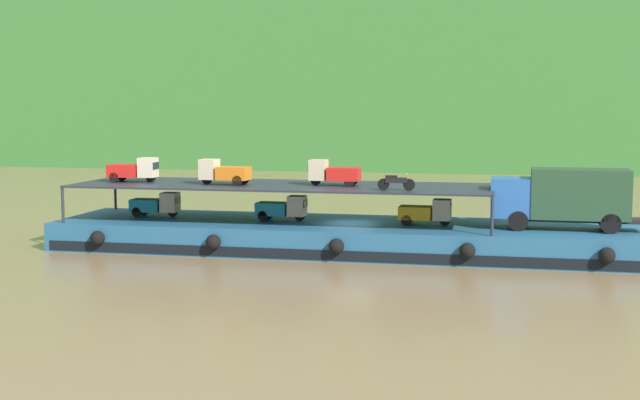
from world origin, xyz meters
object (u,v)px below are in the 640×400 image
(mini_truck_lower_stern, at_px, (156,204))
(motorcycle_upper_port, at_px, (396,182))
(mini_truck_upper_fore, at_px, (334,173))
(mini_truck_upper_stern, at_px, (134,170))
(mini_truck_lower_mid, at_px, (426,212))
(mini_truck_lower_aft, at_px, (282,208))
(mini_truck_upper_mid, at_px, (224,172))
(covered_lorry, at_px, (564,196))
(cargo_barge, at_px, (350,237))

(mini_truck_lower_stern, bearing_deg, motorcycle_upper_port, -9.69)
(mini_truck_upper_fore, bearing_deg, mini_truck_upper_stern, -179.14)
(mini_truck_upper_stern, height_order, motorcycle_upper_port, mini_truck_upper_stern)
(mini_truck_lower_mid, relative_size, mini_truck_upper_stern, 1.00)
(mini_truck_lower_aft, distance_m, mini_truck_upper_fore, 3.53)
(mini_truck_lower_aft, distance_m, mini_truck_upper_mid, 3.76)
(covered_lorry, bearing_deg, mini_truck_upper_fore, 178.84)
(cargo_barge, distance_m, mini_truck_upper_mid, 7.71)
(mini_truck_lower_mid, bearing_deg, mini_truck_upper_fore, -179.44)
(mini_truck_lower_aft, relative_size, motorcycle_upper_port, 1.46)
(mini_truck_lower_mid, bearing_deg, mini_truck_lower_stern, 178.69)
(mini_truck_upper_fore, relative_size, motorcycle_upper_port, 1.45)
(mini_truck_lower_mid, distance_m, mini_truck_upper_stern, 16.54)
(mini_truck_lower_aft, xyz_separation_m, motorcycle_upper_port, (6.51, -2.18, 1.74))
(motorcycle_upper_port, bearing_deg, mini_truck_lower_mid, 55.97)
(cargo_barge, xyz_separation_m, mini_truck_lower_mid, (4.06, 0.09, 1.44))
(cargo_barge, height_order, mini_truck_lower_stern, mini_truck_lower_stern)
(cargo_barge, relative_size, mini_truck_upper_fore, 11.65)
(cargo_barge, distance_m, covered_lorry, 11.30)
(mini_truck_upper_mid, bearing_deg, mini_truck_lower_stern, 165.29)
(covered_lorry, height_order, mini_truck_upper_stern, mini_truck_upper_stern)
(cargo_barge, distance_m, mini_truck_lower_stern, 11.41)
(covered_lorry, relative_size, mini_truck_upper_stern, 2.85)
(mini_truck_lower_stern, distance_m, mini_truck_lower_aft, 7.49)
(mini_truck_lower_aft, bearing_deg, mini_truck_upper_mid, -162.55)
(covered_lorry, bearing_deg, mini_truck_upper_stern, 179.83)
(covered_lorry, xyz_separation_m, mini_truck_lower_stern, (-22.33, 0.64, -1.00))
(mini_truck_upper_stern, xyz_separation_m, mini_truck_upper_fore, (11.43, 0.17, 0.00))
(mini_truck_upper_fore, bearing_deg, mini_truck_lower_stern, 177.79)
(mini_truck_upper_mid, bearing_deg, mini_truck_lower_aft, 17.45)
(cargo_barge, distance_m, motorcycle_upper_port, 4.59)
(mini_truck_lower_mid, relative_size, mini_truck_upper_mid, 1.00)
(mini_truck_lower_mid, distance_m, mini_truck_upper_mid, 11.13)
(mini_truck_lower_aft, relative_size, mini_truck_upper_mid, 1.00)
(mini_truck_lower_aft, relative_size, mini_truck_lower_mid, 1.00)
(mini_truck_lower_stern, distance_m, mini_truck_upper_stern, 2.33)
(mini_truck_upper_fore, distance_m, motorcycle_upper_port, 4.13)
(cargo_barge, height_order, covered_lorry, covered_lorry)
(mini_truck_upper_stern, xyz_separation_m, motorcycle_upper_port, (15.04, -1.82, -0.26))
(covered_lorry, distance_m, mini_truck_upper_mid, 17.92)
(cargo_barge, bearing_deg, motorcycle_upper_port, -35.90)
(mini_truck_upper_mid, height_order, mini_truck_upper_fore, same)
(mini_truck_lower_stern, bearing_deg, cargo_barge, -2.26)
(cargo_barge, height_order, mini_truck_upper_fore, mini_truck_upper_fore)
(mini_truck_lower_stern, distance_m, motorcycle_upper_port, 14.30)
(mini_truck_upper_fore, bearing_deg, covered_lorry, -1.16)
(covered_lorry, bearing_deg, mini_truck_lower_stern, 178.35)
(cargo_barge, relative_size, mini_truck_upper_stern, 11.57)
(mini_truck_lower_stern, relative_size, mini_truck_lower_aft, 0.99)
(mini_truck_upper_mid, bearing_deg, covered_lorry, 1.68)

